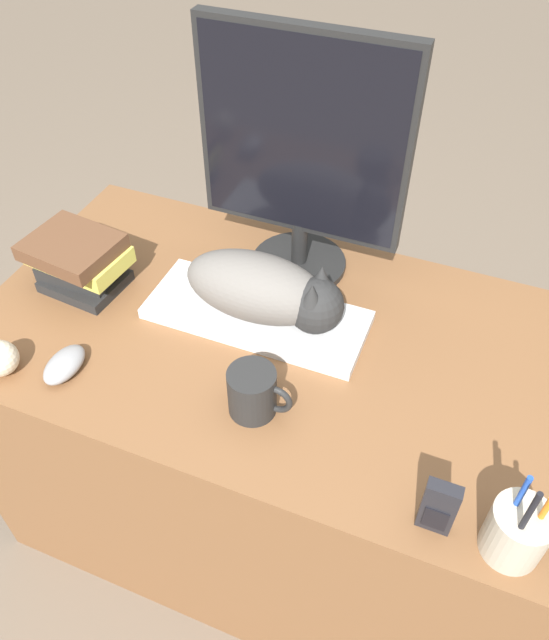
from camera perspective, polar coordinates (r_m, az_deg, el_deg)
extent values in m
cube|color=brown|center=(1.58, 2.24, -11.37)|extent=(1.40, 0.72, 0.74)
cube|color=silver|center=(1.33, -1.65, 0.48)|extent=(0.47, 0.19, 0.02)
ellipsoid|color=#66605B|center=(1.28, -1.72, 3.06)|extent=(0.31, 0.15, 0.14)
sphere|color=#262626|center=(1.25, 3.77, 1.33)|extent=(0.12, 0.12, 0.12)
cone|color=#262626|center=(1.19, 3.43, 2.36)|extent=(0.04, 0.04, 0.05)
cone|color=#262626|center=(1.23, 4.34, 4.05)|extent=(0.04, 0.04, 0.05)
cylinder|color=black|center=(1.47, 2.22, 5.25)|extent=(0.22, 0.22, 0.02)
cylinder|color=black|center=(1.43, 2.29, 7.17)|extent=(0.04, 0.04, 0.11)
cube|color=black|center=(1.29, 2.63, 16.33)|extent=(0.44, 0.03, 0.43)
cube|color=black|center=(1.28, 2.49, 16.15)|extent=(0.42, 0.01, 0.41)
ellipsoid|color=gray|center=(1.29, -18.66, -3.88)|extent=(0.06, 0.11, 0.04)
cylinder|color=black|center=(1.14, -2.07, -6.57)|extent=(0.09, 0.09, 0.10)
torus|color=black|center=(1.13, 0.06, -7.25)|extent=(0.07, 0.01, 0.07)
cylinder|color=#B2A893|center=(1.06, 21.25, -17.62)|extent=(0.09, 0.09, 0.10)
cylinder|color=orange|center=(1.03, 23.10, -16.34)|extent=(0.01, 0.01, 0.11)
cylinder|color=#1E47B2|center=(1.02, 21.32, -15.23)|extent=(0.01, 0.01, 0.13)
cylinder|color=black|center=(0.99, 21.86, -16.74)|extent=(0.01, 0.01, 0.15)
sphere|color=beige|center=(1.32, -23.82, -3.22)|extent=(0.07, 0.07, 0.07)
cube|color=black|center=(1.04, 14.78, -16.20)|extent=(0.05, 0.02, 0.12)
cube|color=black|center=(1.05, 14.46, -17.23)|extent=(0.04, 0.00, 0.05)
cube|color=black|center=(1.47, -16.89, 3.42)|extent=(0.18, 0.15, 0.03)
cube|color=black|center=(1.46, -17.28, 4.59)|extent=(0.17, 0.12, 0.03)
cube|color=#CCC14C|center=(1.44, -17.52, 5.65)|extent=(0.23, 0.15, 0.04)
cube|color=brown|center=(1.41, -18.04, 6.38)|extent=(0.20, 0.18, 0.03)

